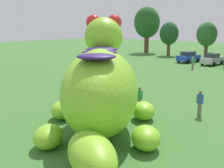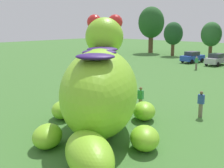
{
  "view_description": "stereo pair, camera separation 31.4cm",
  "coord_description": "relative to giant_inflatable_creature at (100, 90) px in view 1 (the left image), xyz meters",
  "views": [
    {
      "loc": [
        10.23,
        -12.1,
        5.96
      ],
      "look_at": [
        -0.68,
        0.38,
        2.57
      ],
      "focal_mm": 47.7,
      "sensor_mm": 36.0,
      "label": 1
    },
    {
      "loc": [
        10.46,
        -11.89,
        5.96
      ],
      "look_at": [
        -0.68,
        0.38,
        2.57
      ],
      "focal_mm": 47.7,
      "sensor_mm": 36.0,
      "label": 2
    }
  ],
  "objects": [
    {
      "name": "tree_left",
      "position": [
        -18.01,
        37.72,
        1.69
      ],
      "size": [
        3.51,
        3.51,
        6.23
      ],
      "color": "brown",
      "rests_on": "ground"
    },
    {
      "name": "ground_plane",
      "position": [
        0.65,
        0.62,
        -2.39
      ],
      "size": [
        160.0,
        160.0,
        0.0
      ],
      "primitive_type": "plane",
      "color": "#427533"
    },
    {
      "name": "spectator_mid_field",
      "position": [
        2.92,
        6.28,
        -1.54
      ],
      "size": [
        0.38,
        0.26,
        1.71
      ],
      "color": "#726656",
      "rests_on": "ground"
    },
    {
      "name": "car_blue",
      "position": [
        -10.48,
        31.02,
        -1.53
      ],
      "size": [
        2.43,
        4.32,
        1.72
      ],
      "color": "#2347B7",
      "rests_on": "ground"
    },
    {
      "name": "tree_mid_left",
      "position": [
        -11.14,
        38.78,
        1.69
      ],
      "size": [
        3.51,
        3.51,
        6.23
      ],
      "color": "brown",
      "rests_on": "ground"
    },
    {
      "name": "tree_far_left",
      "position": [
        -24.4,
        39.71,
        3.7
      ],
      "size": [
        5.24,
        5.24,
        9.31
      ],
      "color": "brown",
      "rests_on": "ground"
    },
    {
      "name": "spectator_by_cars",
      "position": [
        -6.72,
        24.87,
        -1.54
      ],
      "size": [
        0.38,
        0.26,
        1.71
      ],
      "color": "#726656",
      "rests_on": "ground"
    },
    {
      "name": "car_silver",
      "position": [
        -6.49,
        30.56,
        -1.53
      ],
      "size": [
        2.07,
        4.16,
        1.72
      ],
      "color": "#B7BABF",
      "rests_on": "ground"
    },
    {
      "name": "giant_inflatable_creature",
      "position": [
        0.0,
        0.0,
        0.0
      ],
      "size": [
        11.44,
        10.0,
        6.53
      ],
      "color": "#8CD12D",
      "rests_on": "ground"
    },
    {
      "name": "spectator_far_side",
      "position": [
        -0.71,
        4.68,
        -1.54
      ],
      "size": [
        0.38,
        0.26,
        1.71
      ],
      "color": "#726656",
      "rests_on": "ground"
    }
  ]
}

